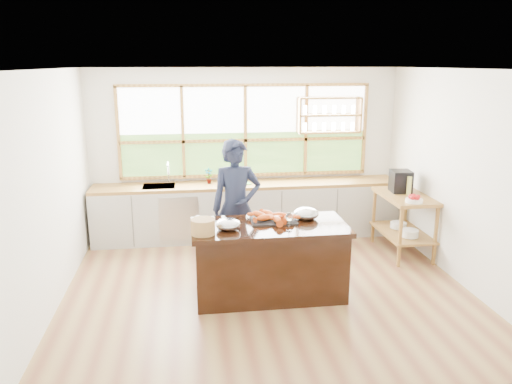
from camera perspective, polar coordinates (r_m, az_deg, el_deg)
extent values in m
plane|color=olive|center=(6.46, 1.20, -10.82)|extent=(5.00, 5.00, 0.00)
cube|color=silver|center=(8.19, -1.23, 4.58)|extent=(5.00, 0.02, 2.70)
cube|color=silver|center=(3.90, 6.55, -6.86)|extent=(5.00, 0.02, 2.70)
cube|color=silver|center=(6.14, -22.45, 0.08)|extent=(0.02, 4.50, 2.70)
cube|color=silver|center=(6.86, 22.38, 1.51)|extent=(0.02, 4.50, 2.70)
cube|color=white|center=(5.84, 1.34, 13.89)|extent=(5.00, 4.50, 0.02)
cube|color=#B58941|center=(8.11, -1.22, 6.98)|extent=(4.05, 0.06, 1.50)
cube|color=white|center=(8.09, -1.26, 9.45)|extent=(3.98, 0.01, 0.75)
cube|color=#2F5E23|center=(8.19, -1.23, 4.39)|extent=(3.98, 0.01, 0.70)
cube|color=#B58941|center=(8.21, 8.41, 10.61)|extent=(1.00, 0.28, 0.03)
cube|color=#B58941|center=(8.24, 8.34, 8.71)|extent=(1.00, 0.28, 0.03)
cube|color=#B58941|center=(8.27, 8.27, 6.81)|extent=(1.00, 0.28, 0.03)
cube|color=#B58941|center=(8.11, 4.90, 8.72)|extent=(0.03, 0.28, 0.55)
cube|color=#B58941|center=(8.39, 11.66, 8.67)|extent=(0.03, 0.28, 0.55)
cube|color=#B0ADA6|center=(8.10, -0.94, -2.25)|extent=(4.90, 0.62, 0.85)
cube|color=#ADB0B4|center=(7.75, -8.77, -3.18)|extent=(0.60, 0.01, 0.72)
cube|color=olive|center=(7.99, -0.96, 0.84)|extent=(4.90, 0.62, 0.05)
cube|color=#ADB0B4|center=(7.96, -11.01, 0.12)|extent=(0.50, 0.42, 0.16)
cube|color=olive|center=(7.40, 19.84, -4.59)|extent=(0.04, 0.04, 0.90)
cube|color=olive|center=(8.25, 16.69, -2.39)|extent=(0.04, 0.04, 0.90)
cube|color=olive|center=(7.18, 16.15, -4.88)|extent=(0.04, 0.04, 0.90)
cube|color=olive|center=(8.05, 13.31, -2.57)|extent=(0.04, 0.04, 0.90)
cube|color=olive|center=(7.75, 16.37, -4.46)|extent=(0.62, 1.10, 0.03)
cube|color=olive|center=(7.60, 16.66, -0.50)|extent=(0.62, 1.10, 0.05)
cylinder|color=white|center=(7.52, 17.17, -4.57)|extent=(0.24, 0.24, 0.11)
cylinder|color=white|center=(7.87, 15.96, -3.70)|extent=(0.24, 0.24, 0.09)
cube|color=black|center=(6.11, 1.52, -8.05)|extent=(1.77, 0.82, 0.84)
cube|color=black|center=(5.95, 1.55, -4.05)|extent=(1.85, 0.90, 0.06)
imported|color=#171D32|center=(6.62, -2.27, -1.77)|extent=(0.69, 0.48, 1.82)
imported|color=slate|center=(7.96, -5.43, 1.86)|extent=(0.13, 0.09, 0.26)
cube|color=#51AC41|center=(7.96, -2.23, 1.03)|extent=(0.46, 0.38, 0.01)
cube|color=black|center=(7.72, 16.21, 1.19)|extent=(0.31, 0.33, 0.32)
cylinder|color=#C2C35E|center=(7.58, 17.09, 0.69)|extent=(0.08, 0.08, 0.27)
cylinder|color=white|center=(7.21, 17.62, -0.94)|extent=(0.23, 0.23, 0.05)
sphere|color=#B01314|center=(7.22, 18.01, -0.54)|extent=(0.07, 0.07, 0.07)
sphere|color=#B01314|center=(7.25, 17.60, -0.46)|extent=(0.07, 0.07, 0.07)
sphere|color=#B01314|center=(7.21, 17.26, -0.51)|extent=(0.07, 0.07, 0.07)
sphere|color=#B01314|center=(7.16, 17.46, -0.63)|extent=(0.07, 0.07, 0.07)
sphere|color=#B01314|center=(7.17, 17.93, -0.65)|extent=(0.07, 0.07, 0.07)
cube|color=black|center=(6.08, 2.00, -3.24)|extent=(0.56, 0.41, 0.02)
ellipsoid|color=#CB450F|center=(6.00, 0.95, -2.99)|extent=(0.23, 0.15, 0.08)
ellipsoid|color=#CB450F|center=(6.10, 2.71, -2.71)|extent=(0.23, 0.14, 0.08)
ellipsoid|color=#CB450F|center=(6.01, 3.86, -3.01)|extent=(0.21, 0.21, 0.08)
ellipsoid|color=#CB450F|center=(6.17, 1.36, -2.49)|extent=(0.18, 0.23, 0.08)
ellipsoid|color=#CB450F|center=(5.94, 2.42, -3.19)|extent=(0.11, 0.22, 0.08)
ellipsoid|color=#CB450F|center=(6.12, 0.40, -2.64)|extent=(0.20, 0.22, 0.08)
ellipsoid|color=#ADB0B4|center=(5.77, -3.22, -3.71)|extent=(0.29, 0.29, 0.14)
ellipsoid|color=#ADB0B4|center=(6.18, 5.74, -2.47)|extent=(0.31, 0.31, 0.15)
cylinder|color=silver|center=(5.74, 3.79, -4.43)|extent=(0.06, 0.06, 0.01)
cylinder|color=silver|center=(5.72, 3.80, -3.81)|extent=(0.01, 0.01, 0.13)
ellipsoid|color=silver|center=(5.69, 3.82, -2.85)|extent=(0.08, 0.08, 0.10)
cylinder|color=#AB7E4F|center=(5.63, -6.07, -3.96)|extent=(0.27, 0.27, 0.17)
cylinder|color=white|center=(5.96, -6.48, -3.41)|extent=(0.11, 0.31, 0.08)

